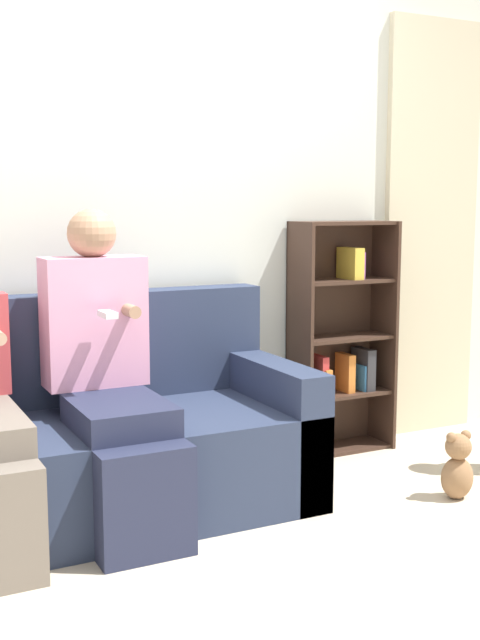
% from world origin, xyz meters
% --- Properties ---
extents(ground_plane, '(14.00, 14.00, 0.00)m').
position_xyz_m(ground_plane, '(0.00, 0.00, 0.00)').
color(ground_plane, beige).
extents(back_wall, '(10.00, 0.06, 2.55)m').
position_xyz_m(back_wall, '(0.00, 0.95, 1.27)').
color(back_wall, silver).
rests_on(back_wall, ground_plane).
extents(curtain_panel, '(0.60, 0.04, 2.26)m').
position_xyz_m(curtain_panel, '(1.69, 0.90, 1.13)').
color(curtain_panel, beige).
rests_on(curtain_panel, ground_plane).
extents(couch, '(1.79, 0.82, 0.89)m').
position_xyz_m(couch, '(-0.37, 0.51, 0.29)').
color(couch, '#28334C').
rests_on(couch, ground_plane).
extents(adult_seated, '(0.42, 0.76, 1.26)m').
position_xyz_m(adult_seated, '(-0.31, 0.41, 0.64)').
color(adult_seated, '#232842').
rests_on(adult_seated, ground_plane).
extents(bookshelf, '(0.53, 0.24, 1.19)m').
position_xyz_m(bookshelf, '(1.04, 0.81, 0.58)').
color(bookshelf, '#3D281E').
rests_on(bookshelf, ground_plane).
extents(teddy_bear, '(0.15, 0.12, 0.30)m').
position_xyz_m(teddy_bear, '(1.10, -0.04, 0.14)').
color(teddy_bear, '#936B47').
rests_on(teddy_bear, ground_plane).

